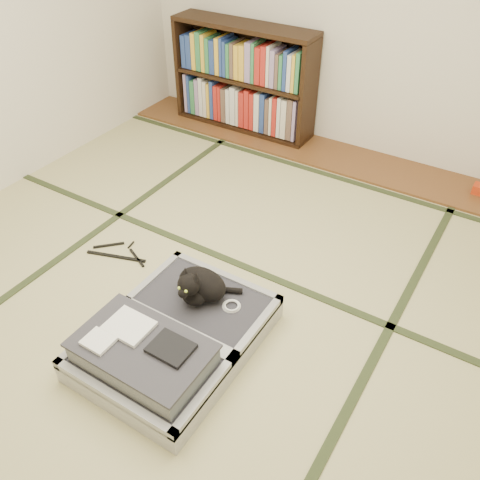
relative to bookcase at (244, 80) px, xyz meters
The scene contains 9 objects.
floor 2.34m from the bookcase, 64.55° to the right, with size 4.50×4.50×0.00m, color #C9C086.
wood_strip 1.08m from the bookcase, ahead, with size 4.00×0.50×0.02m, color brown.
room_shell 2.51m from the bookcase, 64.55° to the right, with size 4.50×4.50×4.50m.
tatami_borders 1.91m from the bookcase, 57.99° to the right, with size 4.00×4.50×0.01m.
bookcase is the anchor object (origin of this frame).
suitcase 2.70m from the bookcase, 66.40° to the right, with size 0.74×0.98×0.29m.
cat 2.41m from the bookcase, 64.01° to the right, with size 0.33×0.33×0.26m.
cable_coil 2.47m from the bookcase, 59.86° to the right, with size 0.10×0.10×0.02m.
hanger 2.07m from the bookcase, 81.83° to the right, with size 0.41×0.25×0.01m.
Camera 1 is at (1.30, -1.65, 2.13)m, focal length 38.00 mm.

